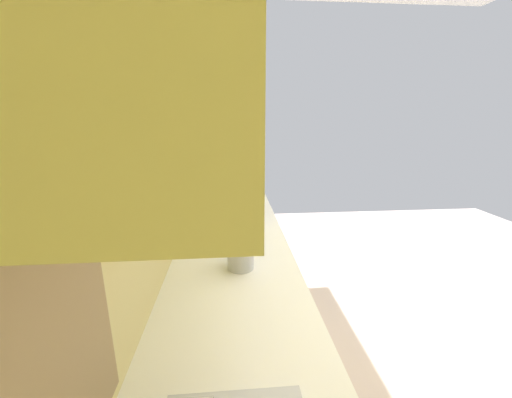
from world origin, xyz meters
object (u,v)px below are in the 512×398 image
at_px(oven_range, 233,220).
at_px(microwave, 228,193).
at_px(bowl, 239,240).
at_px(kettle, 241,252).

height_order(oven_range, microwave, microwave).
relative_size(microwave, bowl, 4.13).
relative_size(bowl, kettle, 0.69).
distance_m(bowl, kettle, 0.26).
distance_m(oven_range, bowl, 1.73).
xyz_separation_m(microwave, bowl, (-0.58, -0.06, -0.12)).
distance_m(microwave, kettle, 0.84).
height_order(microwave, kettle, microwave).
height_order(oven_range, bowl, oven_range).
bearing_deg(kettle, bowl, -0.00).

